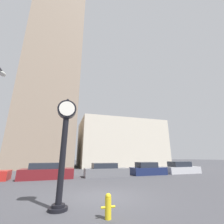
% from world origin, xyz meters
% --- Properties ---
extents(ground_plane, '(200.00, 200.00, 0.00)m').
position_xyz_m(ground_plane, '(0.00, 0.00, 0.00)').
color(ground_plane, '#424247').
extents(building_tall_tower, '(10.56, 12.00, 37.94)m').
position_xyz_m(building_tall_tower, '(-5.61, 24.00, 18.97)').
color(building_tall_tower, gray).
rests_on(building_tall_tower, ground_plane).
extents(building_storefront_row, '(17.56, 12.00, 9.45)m').
position_xyz_m(building_storefront_row, '(9.70, 24.00, 4.73)').
color(building_storefront_row, beige).
rests_on(building_storefront_row, ground_plane).
extents(street_clock, '(0.81, 0.73, 4.50)m').
position_xyz_m(street_clock, '(-2.14, -1.43, 2.59)').
color(street_clock, black).
rests_on(street_clock, ground_plane).
extents(car_maroon, '(4.71, 2.05, 1.41)m').
position_xyz_m(car_maroon, '(-3.47, 7.82, 0.60)').
color(car_maroon, maroon).
rests_on(car_maroon, ground_plane).
extents(car_grey, '(4.49, 1.74, 1.33)m').
position_xyz_m(car_grey, '(2.20, 7.74, 0.56)').
color(car_grey, slate).
rests_on(car_grey, ground_plane).
extents(car_navy, '(3.95, 1.78, 1.36)m').
position_xyz_m(car_navy, '(7.19, 7.98, 0.57)').
color(car_navy, '#19234C').
rests_on(car_navy, ground_plane).
extents(car_silver, '(4.37, 1.83, 1.39)m').
position_xyz_m(car_silver, '(11.95, 8.17, 0.58)').
color(car_silver, '#BCBCC1').
rests_on(car_silver, ground_plane).
extents(fire_hydrant_far, '(0.48, 0.21, 0.76)m').
position_xyz_m(fire_hydrant_far, '(-0.56, -2.77, 0.39)').
color(fire_hydrant_far, yellow).
rests_on(fire_hydrant_far, ground_plane).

